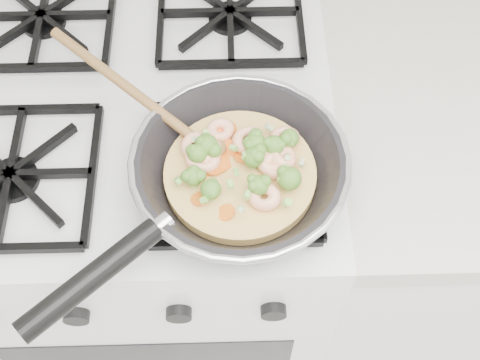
{
  "coord_description": "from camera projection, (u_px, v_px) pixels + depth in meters",
  "views": [
    {
      "loc": [
        0.15,
        1.09,
        1.63
      ],
      "look_at": [
        0.16,
        1.53,
        0.93
      ],
      "focal_mm": 47.39,
      "sensor_mm": 36.0,
      "label": 1
    }
  ],
  "objects": [
    {
      "name": "stove",
      "position": [
        162.0,
        230.0,
        1.32
      ],
      "size": [
        0.6,
        0.6,
        0.92
      ],
      "color": "white",
      "rests_on": "ground"
    },
    {
      "name": "skillet",
      "position": [
        236.0,
        170.0,
        0.81
      ],
      "size": [
        0.39,
        0.42,
        0.1
      ],
      "rotation": [
        0.0,
        0.0,
        0.11
      ],
      "color": "black",
      "rests_on": "stove"
    }
  ]
}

